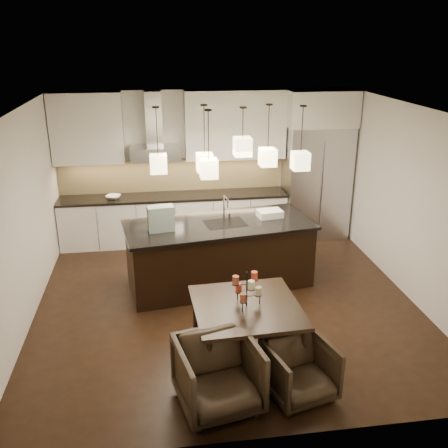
{
  "coord_description": "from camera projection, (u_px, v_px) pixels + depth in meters",
  "views": [
    {
      "loc": [
        -0.97,
        -6.5,
        3.73
      ],
      "look_at": [
        0.0,
        0.2,
        1.15
      ],
      "focal_mm": 40.0,
      "sensor_mm": 36.0,
      "label": 1
    }
  ],
  "objects": [
    {
      "name": "lower_cabinets",
      "position": [
        175.0,
        219.0,
        9.47
      ],
      "size": [
        4.21,
        0.62,
        0.88
      ],
      "primitive_type": "cube",
      "color": "silver",
      "rests_on": "floor"
    },
    {
      "name": "hood_canopy",
      "position": [
        155.0,
        153.0,
        9.02
      ],
      "size": [
        0.9,
        0.52,
        0.24
      ],
      "primitive_type": "cube",
      "color": "#B7B7BA",
      "rests_on": "wall_back"
    },
    {
      "name": "wall_right",
      "position": [
        411.0,
        203.0,
        7.34
      ],
      "size": [
        0.02,
        5.5,
        2.8
      ],
      "primitive_type": "cube",
      "color": "silver",
      "rests_on": "ground"
    },
    {
      "name": "tote_bag",
      "position": [
        161.0,
        218.0,
        7.29
      ],
      "size": [
        0.4,
        0.25,
        0.38
      ],
      "primitive_type": "cube",
      "rotation": [
        0.0,
        0.0,
        0.15
      ],
      "color": "#1C4936",
      "rests_on": "island_top"
    },
    {
      "name": "hood_chimney",
      "position": [
        154.0,
        119.0,
        8.91
      ],
      "size": [
        0.3,
        0.28,
        0.96
      ],
      "primitive_type": "cube",
      "color": "#B7B7BA",
      "rests_on": "hood_canopy"
    },
    {
      "name": "candle_e",
      "position": [
        236.0,
        280.0,
        5.74
      ],
      "size": [
        0.08,
        0.08,
        0.1
      ],
      "primitive_type": "cylinder",
      "rotation": [
        0.0,
        0.0,
        0.04
      ],
      "color": "brown",
      "rests_on": "candelabra"
    },
    {
      "name": "wall_front",
      "position": [
        272.0,
        315.0,
        4.41
      ],
      "size": [
        5.5,
        0.02,
        2.8
      ],
      "primitive_type": "cube",
      "color": "silver",
      "rests_on": "ground"
    },
    {
      "name": "pendant_e",
      "position": [
        300.0,
        161.0,
        7.26
      ],
      "size": [
        0.24,
        0.24,
        0.26
      ],
      "primitive_type": "cube",
      "color": "beige",
      "rests_on": "ceiling"
    },
    {
      "name": "backsplash",
      "position": [
        172.0,
        175.0,
        9.47
      ],
      "size": [
        4.21,
        0.02,
        0.63
      ],
      "primitive_type": "cube",
      "color": "tan",
      "rests_on": "countertop"
    },
    {
      "name": "armchair_right",
      "position": [
        300.0,
        370.0,
        5.41
      ],
      "size": [
        0.84,
        0.85,
        0.64
      ],
      "primitive_type": "imported",
      "rotation": [
        0.0,
        0.0,
        0.26
      ],
      "color": "black",
      "rests_on": "floor"
    },
    {
      "name": "pendant_a",
      "position": [
        158.0,
        164.0,
        7.15
      ],
      "size": [
        0.24,
        0.24,
        0.26
      ],
      "primitive_type": "cube",
      "color": "beige",
      "rests_on": "ceiling"
    },
    {
      "name": "wall_left",
      "position": [
        20.0,
        222.0,
        6.6
      ],
      "size": [
        0.02,
        5.5,
        2.8
      ],
      "primitive_type": "cube",
      "color": "silver",
      "rests_on": "ground"
    },
    {
      "name": "fruit_bowl",
      "position": [
        113.0,
        197.0,
        9.1
      ],
      "size": [
        0.32,
        0.32,
        0.06
      ],
      "primitive_type": "imported",
      "rotation": [
        0.0,
        0.0,
        -0.3
      ],
      "color": "silver",
      "rests_on": "countertop"
    },
    {
      "name": "upper_cab_right",
      "position": [
        235.0,
        125.0,
        9.14
      ],
      "size": [
        1.85,
        0.35,
        1.25
      ],
      "primitive_type": "cube",
      "color": "silver",
      "rests_on": "wall_back"
    },
    {
      "name": "pendant_d",
      "position": [
        268.0,
        157.0,
        7.4
      ],
      "size": [
        0.24,
        0.24,
        0.26
      ],
      "primitive_type": "cube",
      "color": "beige",
      "rests_on": "ceiling"
    },
    {
      "name": "candle_c",
      "position": [
        243.0,
        298.0,
        5.68
      ],
      "size": [
        0.08,
        0.08,
        0.1
      ],
      "primitive_type": "cylinder",
      "rotation": [
        0.0,
        0.0,
        0.04
      ],
      "color": "brown",
      "rests_on": "candelabra"
    },
    {
      "name": "pendant_b",
      "position": [
        205.0,
        162.0,
        7.35
      ],
      "size": [
        0.24,
        0.24,
        0.26
      ],
      "primitive_type": "cube",
      "color": "beige",
      "rests_on": "ceiling"
    },
    {
      "name": "wall_back",
      "position": [
        205.0,
        165.0,
        9.52
      ],
      "size": [
        5.5,
        0.02,
        2.8
      ],
      "primitive_type": "cube",
      "color": "silver",
      "rests_on": "ground"
    },
    {
      "name": "food_container",
      "position": [
        270.0,
        214.0,
        7.88
      ],
      "size": [
        0.41,
        0.32,
        0.11
      ],
      "primitive_type": "cube",
      "rotation": [
        0.0,
        0.0,
        0.15
      ],
      "color": "silver",
      "rests_on": "island_top"
    },
    {
      "name": "candle_b",
      "position": [
        239.0,
        288.0,
        5.9
      ],
      "size": [
        0.08,
        0.08,
        0.1
      ],
      "primitive_type": "cylinder",
      "rotation": [
        0.0,
        0.0,
        0.04
      ],
      "color": "#CB4327",
      "rests_on": "candelabra"
    },
    {
      "name": "upper_cab_left",
      "position": [
        87.0,
        129.0,
        8.79
      ],
      "size": [
        1.25,
        0.35,
        1.25
      ],
      "primitive_type": "cube",
      "color": "silver",
      "rests_on": "wall_back"
    },
    {
      "name": "candle_f",
      "position": [
        251.0,
        285.0,
        5.63
      ],
      "size": [
        0.08,
        0.08,
        0.1
      ],
      "primitive_type": "cylinder",
      "rotation": [
        0.0,
        0.0,
        0.04
      ],
      "color": "beige",
      "rests_on": "candelabra"
    },
    {
      "name": "dining_table",
      "position": [
        246.0,
        332.0,
        6.0
      ],
      "size": [
        1.29,
        1.29,
        0.74
      ],
      "primitive_type": null,
      "rotation": [
        0.0,
        0.0,
        0.04
      ],
      "color": "black",
      "rests_on": "floor"
    },
    {
      "name": "fridge_panel",
      "position": [
        321.0,
        108.0,
        9.07
      ],
      "size": [
        1.26,
        0.72,
        0.65
      ],
      "primitive_type": "cube",
      "color": "silver",
      "rests_on": "refrigerator"
    },
    {
      "name": "floor",
      "position": [
        226.0,
        301.0,
        7.47
      ],
      "size": [
        5.5,
        5.5,
        0.02
      ],
      "primitive_type": "cube",
      "color": "black",
      "rests_on": "ground"
    },
    {
      "name": "refrigerator",
      "position": [
        316.0,
        182.0,
        9.56
      ],
      "size": [
        1.2,
        0.72,
        2.15
      ],
      "primitive_type": "cube",
      "color": "#B7B7BA",
      "rests_on": "floor"
    },
    {
      "name": "island_body",
      "position": [
        219.0,
        255.0,
        7.82
      ],
      "size": [
        2.91,
        1.5,
        0.98
      ],
      "primitive_type": "cube",
      "rotation": [
        0.0,
        0.0,
        0.15
      ],
      "color": "black",
      "rests_on": "floor"
    },
    {
      "name": "armchair_left",
      "position": [
        218.0,
        375.0,
        5.23
      ],
      "size": [
        0.97,
        0.99,
        0.77
      ],
      "primitive_type": "imported",
      "rotation": [
        0.0,
        0.0,
        0.2
      ],
      "color": "black",
      "rests_on": "floor"
    },
    {
      "name": "countertop",
      "position": [
        174.0,
        196.0,
        9.31
      ],
      "size": [
        4.21,
        0.66,
        0.04
      ],
      "primitive_type": "cube",
      "color": "black",
      "rests_on": "lower_cabinets"
    },
    {
      "name": "candle_a",
      "position": [
        258.0,
        291.0,
        5.83
      ],
      "size": [
        0.08,
        0.08,
        0.1
      ],
      "primitive_type": "cylinder",
      "rotation": [
        0.0,
        0.0,
        0.04
      ],
      "color": "beige",
      "rests_on": "candelabra"
    },
    {
      "name": "candelabra",
      "position": [
        247.0,
        289.0,
        5.79
      ],
      "size": [
        0.37,
        0.37,
        0.44
      ],
      "primitive_type": null,
      "rotation": [
        0.0,
        0.0,
        0.04
      ],
      "color": "black",
      "rests_on": "dining_table"
    },
    {
      "name": "pendant_f",
      "position": [
        209.0,
        168.0,
        6.88
      ],
      "size": [
        0.24,
        0.24,
        0.26
      ],
      "primitive_type": "cube",
      "color": "beige",
      "rests_on": "ceiling"
    },
    {
      "name": "candle_d",
      "position": [
        254.0,
        276.0,
        5.85
      ],
      "size": [
        0.08,
        0.08,
        0.1
      ],
      "primitive_type": "cylinder",
      "rotation": [
        0.0,
        0.0,
        0.04
      ],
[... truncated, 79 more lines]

